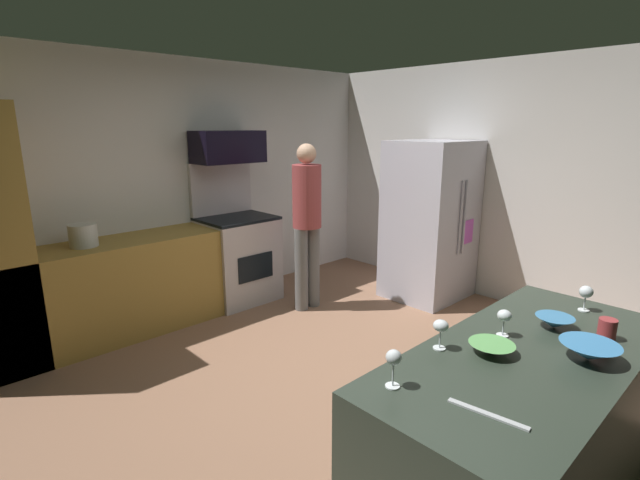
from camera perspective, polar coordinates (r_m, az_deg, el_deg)
The scene contains 19 objects.
ground_plane at distance 3.81m, azimuth 2.65°, elevation -16.64°, with size 5.20×4.80×0.02m, color #886149.
wall_back at distance 5.21m, azimuth -16.22°, elevation 6.54°, with size 5.20×0.12×2.60m, color silver.
wall_right at distance 5.44m, azimuth 21.79°, elevation 6.41°, with size 0.12×4.80×2.60m, color silver.
lower_cabinet_run at distance 4.72m, azimuth -23.17°, elevation -5.42°, with size 2.40×0.60×0.90m, color olive.
oven_range at distance 5.24m, azimuth -10.12°, elevation -1.84°, with size 0.76×0.65×1.53m.
microwave at distance 5.12m, azimuth -11.24°, elevation 11.19°, with size 0.74×0.38×0.34m, color black.
refrigerator at distance 5.34m, azimuth 13.39°, elevation 2.34°, with size 0.88×0.80×1.76m.
person_cook at distance 4.81m, azimuth -1.62°, elevation 2.67°, with size 0.31×0.30×1.75m.
counter_island at distance 2.66m, azimuth 23.41°, elevation -21.14°, with size 1.82×0.80×0.90m, color #2B352B.
mixing_bowl_large at distance 2.74m, azimuth 26.90°, elevation -9.01°, with size 0.19×0.19×0.06m, color teal.
mixing_bowl_small at distance 2.34m, azimuth 20.36°, elevation -12.39°, with size 0.21×0.21×0.05m, color #5EA257.
mixing_bowl_prep at distance 2.46m, azimuth 30.22°, elevation -11.80°, with size 0.26×0.26×0.08m, color teal.
wine_glass_near at distance 2.28m, azimuth 14.64°, elevation -10.37°, with size 0.07×0.07×0.15m.
wine_glass_mid at distance 1.93m, azimuth 9.05°, elevation -14.36°, with size 0.06×0.06×0.16m.
wine_glass_far at distance 3.03m, azimuth 29.94°, elevation -5.67°, with size 0.07×0.07×0.15m.
wine_glass_extra at distance 2.51m, azimuth 21.75°, elevation -8.80°, with size 0.07×0.07×0.14m.
mug_coffee at distance 2.72m, azimuth 31.86°, elevation -9.32°, with size 0.08×0.08×0.11m, color #9C3235.
knife_chef at distance 1.91m, azimuth 19.91°, elevation -19.51°, with size 0.30×0.02×0.01m, color #B7BABF.
stock_pot at distance 4.49m, azimuth -27.15°, elevation 0.51°, with size 0.23×0.23×0.20m, color beige.
Camera 1 is at (-2.37, -2.25, 1.93)m, focal length 25.98 mm.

